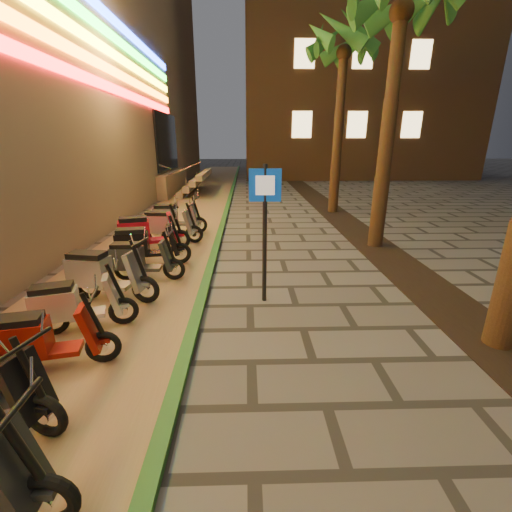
{
  "coord_description": "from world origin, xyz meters",
  "views": [
    {
      "loc": [
        -0.05,
        -2.24,
        2.81
      ],
      "look_at": [
        0.09,
        2.58,
        1.2
      ],
      "focal_mm": 24.0,
      "sensor_mm": 36.0,
      "label": 1
    }
  ],
  "objects_px": {
    "pedestrian_sign": "(265,216)",
    "scooter_6": "(72,305)",
    "scooter_7": "(103,274)",
    "scooter_10": "(146,232)",
    "scooter_9": "(144,245)",
    "scooter_8": "(139,259)",
    "scooter_5": "(42,339)",
    "scooter_11": "(167,225)",
    "scooter_12": "(174,217)"
  },
  "relations": [
    {
      "from": "pedestrian_sign",
      "to": "scooter_6",
      "type": "xyz_separation_m",
      "value": [
        -2.98,
        -1.01,
        -1.14
      ]
    },
    {
      "from": "pedestrian_sign",
      "to": "scooter_7",
      "type": "bearing_deg",
      "value": 179.18
    },
    {
      "from": "scooter_10",
      "to": "scooter_9",
      "type": "bearing_deg",
      "value": -93.02
    },
    {
      "from": "scooter_9",
      "to": "scooter_10",
      "type": "height_order",
      "value": "scooter_10"
    },
    {
      "from": "scooter_6",
      "to": "scooter_8",
      "type": "bearing_deg",
      "value": 62.31
    },
    {
      "from": "scooter_8",
      "to": "scooter_10",
      "type": "xyz_separation_m",
      "value": [
        -0.37,
        1.92,
        0.09
      ]
    },
    {
      "from": "scooter_5",
      "to": "scooter_7",
      "type": "relative_size",
      "value": 0.86
    },
    {
      "from": "scooter_9",
      "to": "scooter_10",
      "type": "distance_m",
      "value": 1.05
    },
    {
      "from": "scooter_7",
      "to": "scooter_11",
      "type": "height_order",
      "value": "scooter_7"
    },
    {
      "from": "scooter_5",
      "to": "scooter_12",
      "type": "xyz_separation_m",
      "value": [
        0.26,
        7.05,
        0.07
      ]
    },
    {
      "from": "scooter_10",
      "to": "scooter_12",
      "type": "distance_m",
      "value": 2.13
    },
    {
      "from": "scooter_9",
      "to": "scooter_11",
      "type": "relative_size",
      "value": 1.02
    },
    {
      "from": "scooter_9",
      "to": "scooter_12",
      "type": "relative_size",
      "value": 1.02
    },
    {
      "from": "scooter_5",
      "to": "scooter_11",
      "type": "bearing_deg",
      "value": 75.21
    },
    {
      "from": "scooter_6",
      "to": "scooter_9",
      "type": "bearing_deg",
      "value": 67.96
    },
    {
      "from": "scooter_7",
      "to": "scooter_12",
      "type": "distance_m",
      "value": 4.98
    },
    {
      "from": "scooter_6",
      "to": "scooter_7",
      "type": "distance_m",
      "value": 1.12
    },
    {
      "from": "scooter_7",
      "to": "scooter_9",
      "type": "bearing_deg",
      "value": 93.28
    },
    {
      "from": "scooter_6",
      "to": "scooter_9",
      "type": "height_order",
      "value": "scooter_9"
    },
    {
      "from": "scooter_7",
      "to": "scooter_9",
      "type": "distance_m",
      "value": 1.87
    },
    {
      "from": "scooter_9",
      "to": "scooter_10",
      "type": "bearing_deg",
      "value": 94.0
    },
    {
      "from": "scooter_5",
      "to": "scooter_10",
      "type": "relative_size",
      "value": 0.81
    },
    {
      "from": "scooter_5",
      "to": "scooter_11",
      "type": "xyz_separation_m",
      "value": [
        0.28,
        5.94,
        0.06
      ]
    },
    {
      "from": "scooter_5",
      "to": "scooter_10",
      "type": "height_order",
      "value": "scooter_10"
    },
    {
      "from": "scooter_6",
      "to": "scooter_7",
      "type": "xyz_separation_m",
      "value": [
        0.03,
        1.12,
        0.06
      ]
    },
    {
      "from": "pedestrian_sign",
      "to": "scooter_12",
      "type": "xyz_separation_m",
      "value": [
        -2.65,
        5.09,
        -1.08
      ]
    },
    {
      "from": "scooter_8",
      "to": "pedestrian_sign",
      "type": "bearing_deg",
      "value": -22.67
    },
    {
      "from": "pedestrian_sign",
      "to": "scooter_11",
      "type": "height_order",
      "value": "pedestrian_sign"
    },
    {
      "from": "scooter_12",
      "to": "scooter_8",
      "type": "bearing_deg",
      "value": -87.96
    },
    {
      "from": "scooter_6",
      "to": "scooter_7",
      "type": "relative_size",
      "value": 0.87
    },
    {
      "from": "scooter_5",
      "to": "scooter_11",
      "type": "distance_m",
      "value": 5.94
    },
    {
      "from": "scooter_5",
      "to": "scooter_11",
      "type": "relative_size",
      "value": 0.88
    },
    {
      "from": "scooter_5",
      "to": "scooter_12",
      "type": "relative_size",
      "value": 0.87
    },
    {
      "from": "scooter_9",
      "to": "scooter_11",
      "type": "bearing_deg",
      "value": 78.23
    },
    {
      "from": "scooter_7",
      "to": "scooter_8",
      "type": "xyz_separation_m",
      "value": [
        0.36,
        0.96,
        -0.05
      ]
    },
    {
      "from": "scooter_8",
      "to": "scooter_10",
      "type": "bearing_deg",
      "value": 100.65
    },
    {
      "from": "scooter_5",
      "to": "scooter_8",
      "type": "height_order",
      "value": "scooter_8"
    },
    {
      "from": "pedestrian_sign",
      "to": "scooter_6",
      "type": "distance_m",
      "value": 3.35
    },
    {
      "from": "scooter_7",
      "to": "scooter_8",
      "type": "relative_size",
      "value": 1.13
    },
    {
      "from": "pedestrian_sign",
      "to": "scooter_9",
      "type": "bearing_deg",
      "value": 145.55
    },
    {
      "from": "scooter_5",
      "to": "scooter_9",
      "type": "xyz_separation_m",
      "value": [
        0.19,
        3.92,
        0.07
      ]
    },
    {
      "from": "pedestrian_sign",
      "to": "scooter_8",
      "type": "height_order",
      "value": "pedestrian_sign"
    },
    {
      "from": "scooter_6",
      "to": "scooter_7",
      "type": "bearing_deg",
      "value": 71.55
    },
    {
      "from": "scooter_6",
      "to": "scooter_12",
      "type": "height_order",
      "value": "scooter_12"
    },
    {
      "from": "scooter_5",
      "to": "scooter_8",
      "type": "bearing_deg",
      "value": 71.89
    },
    {
      "from": "scooter_11",
      "to": "scooter_12",
      "type": "height_order",
      "value": "scooter_12"
    },
    {
      "from": "scooter_6",
      "to": "scooter_12",
      "type": "bearing_deg",
      "value": 69.81
    },
    {
      "from": "scooter_5",
      "to": "scooter_12",
      "type": "distance_m",
      "value": 7.05
    },
    {
      "from": "scooter_5",
      "to": "scooter_9",
      "type": "bearing_deg",
      "value": 75.16
    },
    {
      "from": "scooter_6",
      "to": "scooter_10",
      "type": "height_order",
      "value": "scooter_10"
    }
  ]
}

